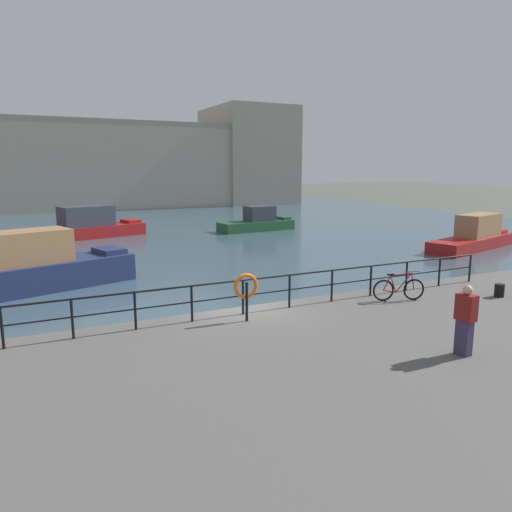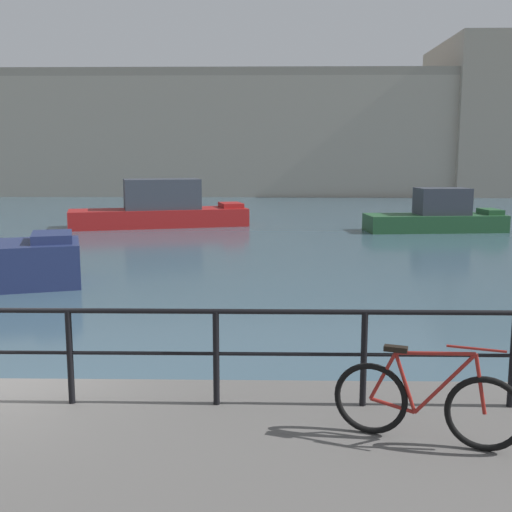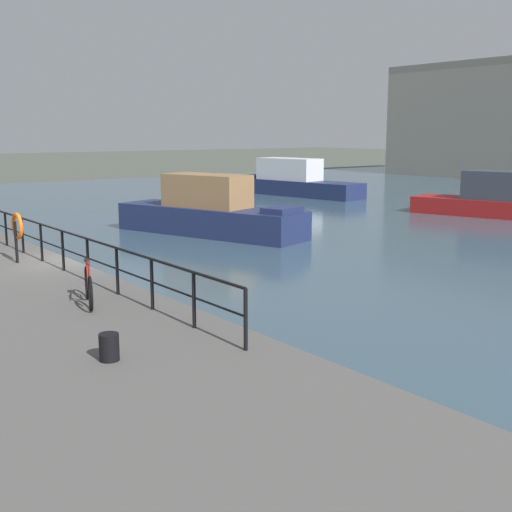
# 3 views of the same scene
# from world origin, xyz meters

# --- Properties ---
(water_basin) EXTENTS (80.00, 60.00, 0.01)m
(water_basin) POSITION_xyz_m (0.00, 30.20, 0.01)
(water_basin) COLOR #385160
(water_basin) RESTS_ON ground_plane
(harbor_building) EXTENTS (59.74, 13.82, 13.73)m
(harbor_building) POSITION_xyz_m (5.11, 52.59, 5.46)
(harbor_building) COLOR #A89E8E
(harbor_building) RESTS_ON ground_plane
(moored_red_daysailer) EXTENTS (6.60, 2.66, 2.04)m
(moored_red_daysailer) POSITION_xyz_m (11.48, 22.30, 0.72)
(moored_red_daysailer) COLOR #23512D
(moored_red_daysailer) RESTS_ON water_basin
(moored_small_launch) EXTENTS (9.11, 4.60, 2.38)m
(moored_small_launch) POSITION_xyz_m (-1.92, 24.03, 0.91)
(moored_small_launch) COLOR maroon
(moored_small_launch) RESTS_ON water_basin
(parked_bicycle) EXTENTS (1.69, 0.64, 0.98)m
(parked_bicycle) POSITION_xyz_m (4.99, -1.62, 1.23)
(parked_bicycle) COLOR black
(parked_bicycle) RESTS_ON quay_promenade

